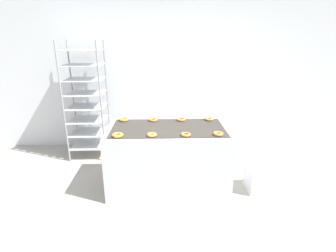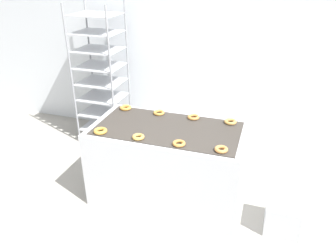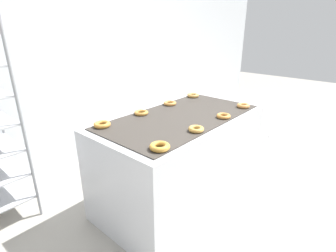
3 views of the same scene
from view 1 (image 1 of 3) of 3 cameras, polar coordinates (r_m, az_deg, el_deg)
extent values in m
plane|color=#9E998E|center=(3.11, 0.38, -19.06)|extent=(14.00, 14.00, 0.00)
cube|color=silver|center=(4.61, -0.55, 12.48)|extent=(8.00, 0.05, 2.80)
cube|color=silver|center=(3.46, 0.00, -6.88)|extent=(1.53, 0.82, 0.82)
cube|color=#38332D|center=(3.30, 0.00, -0.39)|extent=(1.41, 0.72, 0.01)
cube|color=#262628|center=(3.10, 8.09, -6.96)|extent=(0.12, 0.07, 0.10)
cylinder|color=gray|center=(4.26, -21.94, 4.23)|extent=(0.02, 0.02, 1.87)
cylinder|color=gray|center=(4.10, -14.35, 4.47)|extent=(0.02, 0.02, 1.87)
cylinder|color=gray|center=(4.73, -19.91, 5.81)|extent=(0.02, 0.02, 1.87)
cylinder|color=gray|center=(4.58, -13.03, 6.07)|extent=(0.02, 0.02, 1.87)
cube|color=#B7BABF|center=(4.63, -16.43, -3.82)|extent=(0.58, 0.51, 0.01)
cube|color=#B7BABF|center=(4.55, -16.69, -1.27)|extent=(0.58, 0.51, 0.01)
cube|color=#B7BABF|center=(4.49, -16.95, 1.35)|extent=(0.58, 0.51, 0.01)
cube|color=#B7BABF|center=(4.43, -17.22, 4.06)|extent=(0.58, 0.51, 0.01)
cube|color=#B7BABF|center=(4.38, -17.49, 6.82)|extent=(0.58, 0.51, 0.01)
cube|color=#B7BABF|center=(4.34, -17.78, 9.65)|extent=(0.58, 0.51, 0.01)
cube|color=#B7BABF|center=(4.32, -18.07, 12.51)|extent=(0.58, 0.51, 0.01)
cube|color=#B7BABF|center=(4.30, -18.38, 15.40)|extent=(0.58, 0.51, 0.01)
cube|color=silver|center=(3.68, 19.22, -10.87)|extent=(0.31, 0.33, 0.31)
torus|color=gold|center=(3.05, -10.92, -1.94)|extent=(0.13, 0.13, 0.04)
torus|color=gold|center=(3.02, -3.55, -1.90)|extent=(0.12, 0.12, 0.03)
torus|color=#CD873D|center=(3.03, 3.90, -1.85)|extent=(0.12, 0.12, 0.03)
torus|color=#CE8845|center=(3.10, 10.88, -1.66)|extent=(0.12, 0.12, 0.03)
torus|color=gold|center=(3.61, -9.59, 1.40)|extent=(0.13, 0.13, 0.03)
torus|color=#C38639|center=(3.57, -3.28, 1.38)|extent=(0.12, 0.12, 0.03)
torus|color=#C88741|center=(3.58, 2.86, 1.46)|extent=(0.13, 0.13, 0.03)
torus|color=#BF8B46|center=(3.63, 8.93, 1.54)|extent=(0.13, 0.13, 0.03)
camera|label=2|loc=(1.11, 75.63, 25.69)|focal=35.00mm
camera|label=3|loc=(2.42, -42.29, 5.51)|focal=28.00mm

